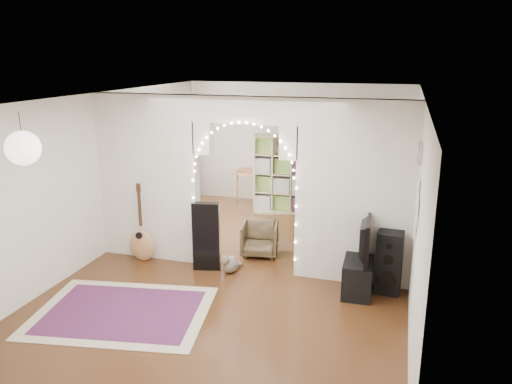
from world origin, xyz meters
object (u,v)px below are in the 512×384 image
(acoustic_guitar, at_px, (141,233))
(dining_chair_right, at_px, (322,242))
(floor_speaker, at_px, (389,263))
(bookcase, at_px, (293,174))
(dining_chair_left, at_px, (260,239))
(dining_table, at_px, (264,174))
(media_console, at_px, (358,272))

(acoustic_guitar, height_order, dining_chair_right, acoustic_guitar)
(floor_speaker, distance_m, dining_chair_right, 1.56)
(dining_chair_right, bearing_deg, acoustic_guitar, -160.83)
(bookcase, height_order, dining_chair_left, bookcase)
(dining_table, xyz_separation_m, dining_chair_right, (1.78, -2.67, -0.44))
(floor_speaker, distance_m, media_console, 0.46)
(dining_table, bearing_deg, bookcase, -21.99)
(media_console, height_order, bookcase, bookcase)
(media_console, relative_size, bookcase, 0.60)
(floor_speaker, bearing_deg, bookcase, 126.64)
(floor_speaker, bearing_deg, dining_chair_left, 162.94)
(acoustic_guitar, distance_m, media_console, 3.50)
(dining_chair_right, bearing_deg, floor_speaker, -45.58)
(media_console, relative_size, dining_chair_right, 1.85)
(media_console, distance_m, bookcase, 3.76)
(media_console, xyz_separation_m, dining_table, (-2.48, 3.74, 0.43))
(bookcase, height_order, dining_chair_right, bookcase)
(media_console, bearing_deg, dining_chair_right, 121.68)
(media_console, bearing_deg, acoustic_guitar, 178.41)
(acoustic_guitar, distance_m, floor_speaker, 3.91)
(acoustic_guitar, xyz_separation_m, dining_chair_left, (1.77, 0.81, -0.21))
(dining_chair_left, relative_size, dining_chair_right, 1.13)
(dining_chair_left, distance_m, dining_chair_right, 1.05)
(floor_speaker, relative_size, media_console, 0.91)
(media_console, xyz_separation_m, dining_chair_right, (-0.70, 1.07, -0.00))
(acoustic_guitar, bearing_deg, dining_table, 50.96)
(acoustic_guitar, height_order, dining_table, acoustic_guitar)
(acoustic_guitar, xyz_separation_m, dining_table, (1.02, 3.74, 0.19))
(media_console, relative_size, dining_table, 0.77)
(dining_table, distance_m, dining_chair_left, 3.05)
(acoustic_guitar, xyz_separation_m, floor_speaker, (3.91, -0.00, -0.04))
(floor_speaker, xyz_separation_m, bookcase, (-2.13, 3.30, 0.39))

